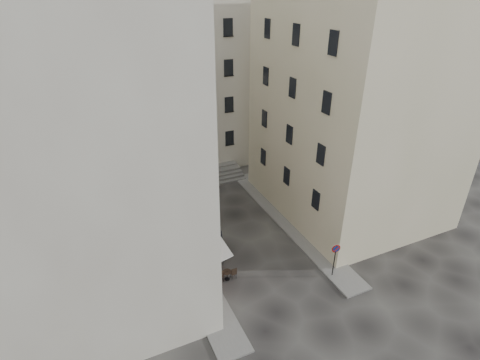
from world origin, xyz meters
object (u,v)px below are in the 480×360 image
bistro_table_a (227,274)px  no_parking_sign (335,254)px  pedestrian (220,241)px  bistro_table_b (214,260)px

bistro_table_a → no_parking_sign: bearing=-22.0°
no_parking_sign → pedestrian: size_ratio=1.43×
bistro_table_a → bistro_table_b: (-0.26, 1.72, 0.01)m
bistro_table_b → pedestrian: bearing=53.0°
bistro_table_b → pedestrian: 1.62m
bistro_table_a → pedestrian: size_ratio=0.68×
no_parking_sign → pedestrian: 8.22m
bistro_table_a → pedestrian: pedestrian is taller
no_parking_sign → bistro_table_a: size_ratio=2.10×
no_parking_sign → pedestrian: bearing=147.2°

